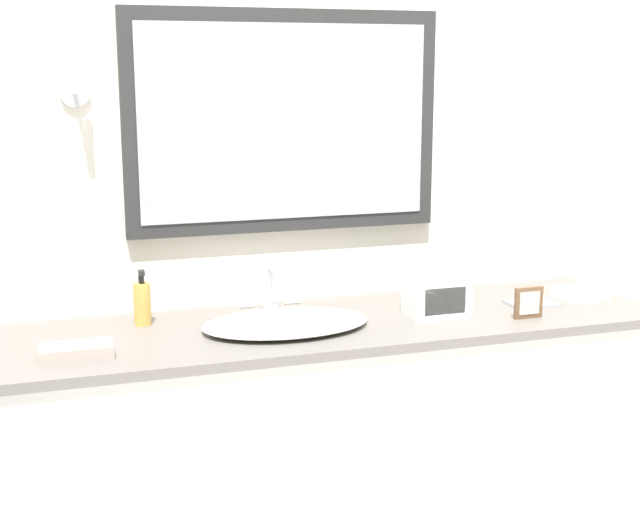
% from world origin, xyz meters
% --- Properties ---
extents(wall_back, '(8.00, 0.18, 2.55)m').
position_xyz_m(wall_back, '(-0.00, 0.61, 1.28)').
color(wall_back, silver).
rests_on(wall_back, ground_plane).
extents(vanity_counter, '(2.10, 0.58, 0.88)m').
position_xyz_m(vanity_counter, '(0.00, 0.29, 0.44)').
color(vanity_counter, white).
rests_on(vanity_counter, ground_plane).
extents(sink_basin, '(0.52, 0.38, 0.16)m').
position_xyz_m(sink_basin, '(-0.17, 0.27, 0.90)').
color(sink_basin, silver).
rests_on(sink_basin, vanity_counter).
extents(soap_bottle, '(0.05, 0.05, 0.17)m').
position_xyz_m(soap_bottle, '(-0.58, 0.44, 0.95)').
color(soap_bottle, gold).
rests_on(soap_bottle, vanity_counter).
extents(appliance_box, '(0.19, 0.13, 0.13)m').
position_xyz_m(appliance_box, '(0.33, 0.25, 0.94)').
color(appliance_box, white).
rests_on(appliance_box, vanity_counter).
extents(picture_frame, '(0.10, 0.01, 0.10)m').
position_xyz_m(picture_frame, '(0.59, 0.13, 0.93)').
color(picture_frame, brown).
rests_on(picture_frame, vanity_counter).
extents(hand_towel_near_sink, '(0.20, 0.10, 0.04)m').
position_xyz_m(hand_towel_near_sink, '(-0.79, 0.18, 0.90)').
color(hand_towel_near_sink, '#B7A899').
rests_on(hand_towel_near_sink, vanity_counter).
extents(hand_towel_far_corner, '(0.16, 0.13, 0.04)m').
position_xyz_m(hand_towel_far_corner, '(0.89, 0.30, 0.90)').
color(hand_towel_far_corner, white).
rests_on(hand_towel_far_corner, vanity_counter).
extents(metal_tray, '(0.16, 0.12, 0.01)m').
position_xyz_m(metal_tray, '(0.69, 0.28, 0.89)').
color(metal_tray, '#ADADB2').
rests_on(metal_tray, vanity_counter).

